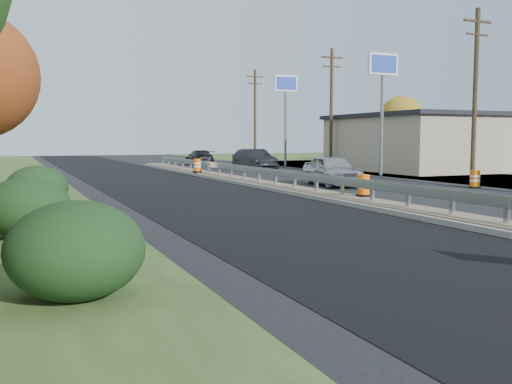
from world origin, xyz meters
name	(u,v)px	position (x,y,z in m)	size (l,w,h in m)	color
ground	(408,214)	(0.00, 0.00, 0.00)	(140.00, 140.00, 0.00)	black
milled_overlay	(188,192)	(-4.40, 10.00, 0.01)	(7.20, 120.00, 0.01)	black
median	(295,190)	(0.00, 8.00, 0.11)	(1.60, 55.00, 0.23)	gray
guardrail	(285,175)	(0.00, 9.00, 0.73)	(0.10, 46.15, 0.72)	silver
retail_building_near	(461,142)	(20.99, 20.00, 2.16)	(18.50, 12.50, 4.27)	tan
pylon_sign_mid	(383,76)	(10.50, 16.00, 6.48)	(2.20, 0.30, 7.90)	slate
pylon_sign_north	(286,92)	(10.50, 30.00, 6.48)	(2.20, 0.30, 7.90)	slate
utility_pole_smid	(475,92)	(11.50, 9.00, 4.93)	(1.90, 0.26, 9.40)	#473523
utility_pole_nmid	(331,106)	(11.50, 24.00, 4.93)	(1.90, 0.26, 9.40)	#473523
utility_pole_north	(255,114)	(11.50, 39.00, 4.93)	(1.90, 0.26, 9.40)	#473523
hedge_south	(76,250)	(-11.00, -6.00, 0.76)	(2.09, 2.09, 1.52)	black
hedge_mid	(27,207)	(-11.50, 0.00, 0.76)	(2.09, 2.09, 1.52)	black
hedge_north	(37,187)	(-11.00, 6.00, 0.76)	(2.09, 2.09, 1.52)	black
tree_far_yellow	(401,118)	(26.00, 34.00, 4.54)	(4.62, 4.62, 6.86)	#473523
barrel_median_mid	(364,186)	(0.55, 3.34, 0.63)	(0.57, 0.57, 0.83)	black
barrel_median_far	(197,166)	(-0.55, 20.74, 0.65)	(0.60, 0.60, 0.88)	black
barrel_shoulder_near	(475,180)	(9.20, 6.47, 0.42)	(0.59, 0.59, 0.87)	black
barrel_shoulder_mid	(332,168)	(8.85, 19.46, 0.41)	(0.58, 0.58, 0.85)	black
barrel_shoulder_far	(272,163)	(7.77, 27.02, 0.46)	(0.66, 0.66, 0.97)	black
car_silver	(332,170)	(3.45, 10.44, 0.80)	(1.88, 4.68, 1.60)	#B0B0B5
car_dark_mid	(255,160)	(5.22, 24.62, 0.82)	(1.73, 4.97, 1.64)	black
car_dark_far	(200,158)	(4.27, 35.15, 0.69)	(1.92, 4.73, 1.37)	black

